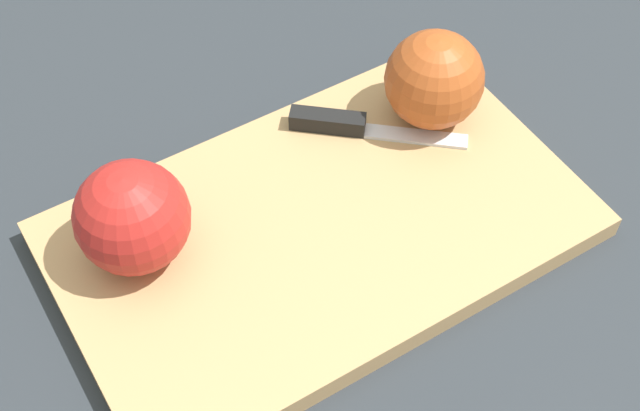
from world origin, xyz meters
name	(u,v)px	position (x,y,z in m)	size (l,w,h in m)	color
ground_plane	(320,237)	(0.00, 0.00, 0.00)	(4.00, 4.00, 0.00)	#282D33
cutting_board	(320,229)	(0.00, 0.00, 0.01)	(0.43, 0.28, 0.02)	tan
apple_half_left	(133,217)	(-0.14, 0.04, 0.06)	(0.09, 0.09, 0.09)	red
apple_half_right	(434,80)	(0.14, 0.06, 0.06)	(0.08, 0.08, 0.08)	#AD4C1E
knife	(345,124)	(0.06, 0.08, 0.03)	(0.13, 0.10, 0.02)	silver
apple_slice	(427,85)	(0.15, 0.09, 0.02)	(0.05, 0.05, 0.01)	#EFE5C6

